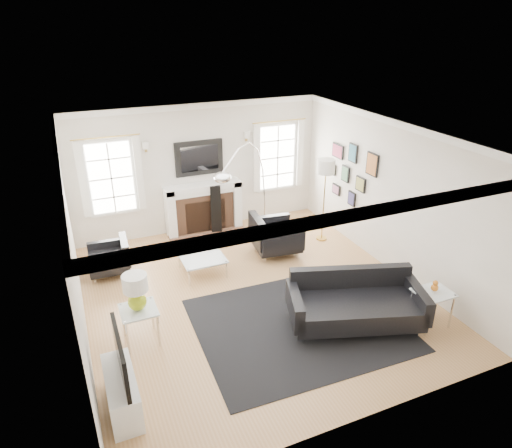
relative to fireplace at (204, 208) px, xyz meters
name	(u,v)px	position (x,y,z in m)	size (l,w,h in m)	color
floor	(253,294)	(0.00, -2.79, -0.54)	(6.00, 6.00, 0.00)	#A87546
back_wall	(199,169)	(0.00, 0.21, 0.86)	(5.50, 0.04, 2.80)	beige
front_wall	(361,328)	(0.00, -5.79, 0.86)	(5.50, 0.04, 2.80)	beige
left_wall	(72,253)	(-2.75, -2.79, 0.86)	(0.04, 6.00, 2.80)	beige
right_wall	(391,197)	(2.75, -2.79, 0.86)	(0.04, 6.00, 2.80)	beige
ceiling	(252,136)	(0.00, -2.79, 2.26)	(5.50, 6.00, 0.02)	white
crown_molding	(252,140)	(0.00, -2.79, 2.20)	(5.50, 6.00, 0.12)	white
fireplace	(204,208)	(0.00, 0.00, 0.00)	(1.70, 0.69, 1.11)	white
mantel_mirror	(199,158)	(0.00, 0.16, 1.11)	(1.05, 0.07, 0.75)	black
window_left	(111,178)	(-1.85, 0.16, 0.92)	(1.24, 0.15, 1.62)	white
window_right	(277,157)	(1.85, 0.16, 0.92)	(1.24, 0.15, 1.62)	white
gallery_wall	(350,170)	(2.72, -1.50, 0.99)	(0.04, 1.73, 1.29)	black
tv_unit	(122,387)	(-2.44, -4.49, -0.21)	(0.35, 1.00, 1.09)	white
area_rug	(299,324)	(0.33, -3.87, -0.54)	(3.13, 2.61, 0.01)	black
sofa	(355,303)	(1.14, -4.15, -0.18)	(2.25, 1.53, 0.67)	black
armchair_left	(111,258)	(-2.15, -1.07, -0.24)	(0.76, 0.84, 0.54)	black
armchair_right	(273,236)	(0.96, -1.55, -0.17)	(1.00, 1.09, 0.67)	black
coffee_table	(202,258)	(-0.59, -1.75, -0.22)	(0.79, 0.79, 0.35)	silver
side_table_left	(139,315)	(-2.01, -3.30, -0.08)	(0.52, 0.52, 0.57)	silver
nesting_table	(433,299)	(2.20, -4.67, -0.06)	(0.55, 0.46, 0.61)	silver
gourd_lamp	(136,290)	(-2.01, -3.30, 0.36)	(0.36, 0.36, 0.57)	#A0BA17
orange_vase	(435,286)	(2.20, -4.67, 0.16)	(0.11, 0.11, 0.18)	#C66919
arc_floor_lamp	(246,192)	(0.54, -1.13, 0.70)	(1.62, 1.50, 2.30)	white
stick_floor_lamp	(326,171)	(2.20, -1.40, 1.01)	(0.36, 0.36, 1.79)	#BC9541
speaker_tower	(216,209)	(0.23, -0.14, 0.01)	(0.22, 0.22, 1.11)	black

